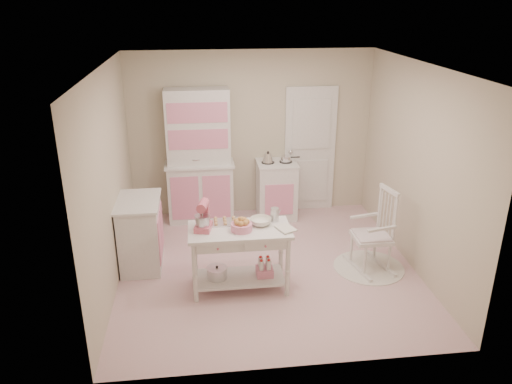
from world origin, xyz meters
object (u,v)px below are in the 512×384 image
at_px(hutch, 199,157).
at_px(bread_basket, 242,227).
at_px(stove, 276,190).
at_px(stand_mixer, 203,216).
at_px(base_cabinet, 141,233).
at_px(work_table, 240,259).
at_px(rocking_chair, 372,230).

distance_m(hutch, bread_basket, 2.21).
relative_size(stove, bread_basket, 3.68).
distance_m(stand_mixer, bread_basket, 0.46).
height_order(base_cabinet, stand_mixer, stand_mixer).
distance_m(stove, work_table, 2.19).
relative_size(hutch, work_table, 1.73).
distance_m(hutch, rocking_chair, 2.87).
bearing_deg(stand_mixer, hutch, 103.17).
bearing_deg(base_cabinet, bread_basket, -31.68).
bearing_deg(hutch, rocking_chair, -40.26).
bearing_deg(work_table, stove, 69.45).
height_order(stove, work_table, stove).
distance_m(rocking_chair, stand_mixer, 2.20).
distance_m(rocking_chair, bread_basket, 1.76).
distance_m(base_cabinet, bread_basket, 1.52).
bearing_deg(bread_basket, hutch, 101.85).
relative_size(stove, base_cabinet, 1.00).
height_order(work_table, stand_mixer, stand_mixer).
distance_m(base_cabinet, stand_mixer, 1.19).
xyz_separation_m(hutch, base_cabinet, (-0.80, -1.38, -0.58)).
bearing_deg(rocking_chair, stand_mixer, 174.26).
bearing_deg(rocking_chair, hutch, 127.22).
bearing_deg(stove, base_cabinet, -146.43).
bearing_deg(hutch, base_cabinet, -120.17).
distance_m(stove, stand_mixer, 2.41).
bearing_deg(bread_basket, stand_mixer, 170.96).
distance_m(work_table, stand_mixer, 0.71).
relative_size(hutch, stand_mixer, 6.12).
relative_size(hutch, base_cabinet, 2.26).
bearing_deg(stove, bread_basket, -109.61).
relative_size(hutch, stove, 2.26).
xyz_separation_m(hutch, stove, (1.20, -0.05, -0.58)).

